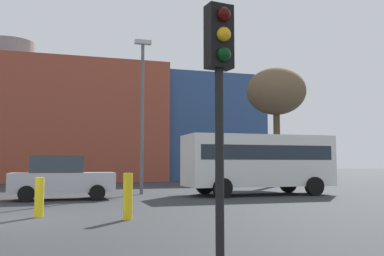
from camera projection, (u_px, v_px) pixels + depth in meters
ground_plane at (7, 221)px, 10.49m from camera, size 200.00×200.00×0.00m
building_backdrop at (8, 123)px, 35.35m from camera, size 43.61×10.24×11.77m
parked_car_2 at (61, 178)px, 16.85m from camera, size 4.01×1.97×1.74m
white_bus at (258, 160)px, 19.40m from camera, size 6.80×2.62×2.72m
traffic_light_near_right at (220, 72)px, 5.81m from camera, size 0.39×0.38×3.63m
bare_tree_0 at (276, 92)px, 27.90m from camera, size 3.91×3.91×7.80m
bollard_yellow_0 at (128, 196)px, 10.74m from camera, size 0.24×0.24×1.18m
bollard_yellow_2 at (39, 197)px, 11.25m from camera, size 0.24×0.24×1.05m
street_lamp at (142, 105)px, 20.05m from camera, size 0.80×0.24×7.38m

